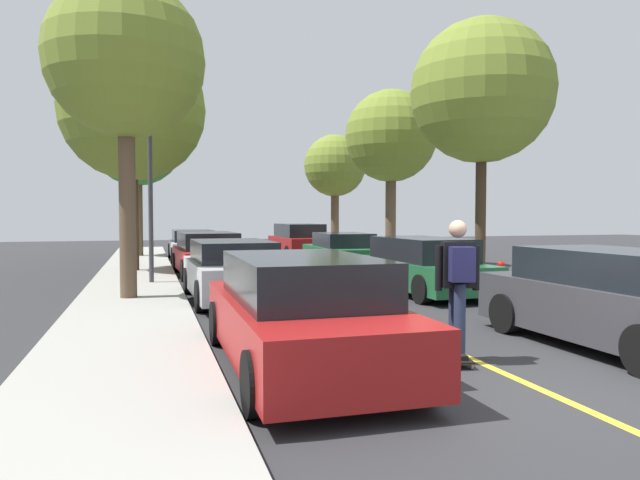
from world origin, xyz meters
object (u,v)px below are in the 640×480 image
object	(u,v)px
parked_car_right_far	(342,252)
streetlamp	(150,168)
street_tree_left_near	(133,109)
street_tree_right_far	(335,166)
skateboard	(456,356)
parked_car_left_nearest	(302,313)
parked_car_right_near	(422,266)
parked_car_left_farthest	(193,245)
street_tree_left_far	(137,141)
street_tree_right_nearest	(482,92)
parked_car_right_nearest	(614,299)
parked_car_left_near	(233,271)
street_tree_left_nearest	(125,61)
skateboarder	(458,278)
fire_hydrant	(501,276)
parked_car_left_far	(208,254)
parked_car_right_farthest	(299,241)
street_tree_right_near	(391,137)

from	to	relation	value
parked_car_right_far	streetlamp	xyz separation A→B (m)	(-6.31, -2.97, 2.50)
street_tree_left_near	street_tree_right_far	distance (m)	11.50
skateboard	parked_car_left_nearest	bearing A→B (deg)	171.05
parked_car_right_near	street_tree_left_near	size ratio (longest dim) A/B	0.61
parked_car_left_farthest	street_tree_left_far	size ratio (longest dim) A/B	0.64
street_tree_right_nearest	skateboard	xyz separation A→B (m)	(-4.80, -7.15, -5.12)
street_tree_left_far	street_tree_right_nearest	size ratio (longest dim) A/B	1.00
street_tree_right_far	street_tree_left_far	bearing A→B (deg)	-179.48
parked_car_right_nearest	parked_car_left_near	bearing A→B (deg)	126.14
parked_car_left_near	street_tree_left_far	bearing A→B (deg)	99.44
street_tree_left_nearest	parked_car_right_nearest	bearing A→B (deg)	-43.08
parked_car_left_nearest	skateboarder	size ratio (longest dim) A/B	2.64
fire_hydrant	parked_car_right_near	bearing A→B (deg)	144.46
skateboard	skateboarder	xyz separation A→B (m)	(-0.01, -0.03, 1.01)
parked_car_right_far	fire_hydrant	world-z (taller)	parked_car_right_far
street_tree_left_nearest	parked_car_left_far	bearing A→B (deg)	67.99
parked_car_right_farthest	street_tree_right_near	world-z (taller)	street_tree_right_near
street_tree_right_far	skateboard	world-z (taller)	street_tree_right_far
street_tree_left_far	fire_hydrant	bearing A→B (deg)	-60.58
streetlamp	skateboarder	distance (m)	10.19
parked_car_right_far	street_tree_left_nearest	distance (m)	10.00
street_tree_right_far	skateboarder	world-z (taller)	street_tree_right_far
parked_car_left_near	street_tree_right_far	distance (m)	15.58
street_tree_left_near	skateboarder	size ratio (longest dim) A/B	4.26
parked_car_left_far	street_tree_left_far	distance (m)	9.27
parked_car_left_nearest	street_tree_left_nearest	bearing A→B (deg)	110.12
streetlamp	parked_car_left_farthest	bearing A→B (deg)	79.17
parked_car_right_near	street_tree_left_nearest	size ratio (longest dim) A/B	0.67
street_tree_right_near	parked_car_left_near	bearing A→B (deg)	-134.66
parked_car_right_nearest	parked_car_right_near	distance (m)	6.07
parked_car_left_near	fire_hydrant	xyz separation A→B (m)	(6.06, -1.24, -0.18)
street_tree_left_nearest	fire_hydrant	size ratio (longest dim) A/B	9.64
street_tree_right_near	street_tree_right_far	bearing A→B (deg)	90.00
parked_car_left_far	street_tree_left_near	bearing A→B (deg)	158.56
parked_car_right_far	parked_car_right_farthest	xyz separation A→B (m)	(0.00, 5.87, 0.11)
street_tree_left_nearest	street_tree_right_nearest	xyz separation A→B (m)	(9.04, 0.72, 0.03)
parked_car_left_farthest	fire_hydrant	xyz separation A→B (m)	(6.06, -13.30, -0.14)
street_tree_left_near	parked_car_right_far	bearing A→B (deg)	-5.47
street_tree_right_nearest	parked_car_right_far	bearing A→B (deg)	113.96
parked_car_left_nearest	skateboard	world-z (taller)	parked_car_left_nearest
parked_car_right_near	street_tree_right_far	world-z (taller)	street_tree_right_far
street_tree_right_nearest	parked_car_right_nearest	bearing A→B (deg)	-107.57
street_tree_right_far	parked_car_right_farthest	bearing A→B (deg)	-141.15
parked_car_left_nearest	streetlamp	distance (m)	9.41
parked_car_left_far	street_tree_right_far	xyz separation A→B (m)	(6.80, 7.90, 3.55)
street_tree_left_near	street_tree_right_near	bearing A→B (deg)	2.23
street_tree_right_nearest	street_tree_right_far	distance (m)	12.76
parked_car_left_far	parked_car_right_near	size ratio (longest dim) A/B	0.99
street_tree_left_near	street_tree_left_far	bearing A→B (deg)	90.00
street_tree_left_far	skateboard	xyz separation A→B (m)	(4.24, -19.79, -5.03)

